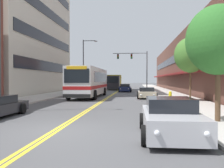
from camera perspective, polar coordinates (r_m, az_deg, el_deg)
The scene contains 17 objects.
ground_plane at distance 46.69m, azimuth 1.66°, elevation -1.48°, with size 240.00×240.00×0.00m, color #4C4C4F.
sidewalk_left at distance 47.77m, azimuth -7.34°, elevation -1.36°, with size 3.97×106.00×0.12m.
sidewalk_right at distance 46.79m, azimuth 10.85°, elevation -1.42°, with size 3.97×106.00×0.12m.
centre_line at distance 46.69m, azimuth 1.66°, elevation -1.48°, with size 0.34×106.00×0.01m.
storefront_row_right at distance 47.80m, azimuth 18.32°, elevation 3.92°, with size 9.10×68.00×9.00m.
city_bus at distance 28.95m, azimuth -5.14°, elevation 0.70°, with size 2.93×12.58×3.28m.
car_beige_parked_left_near at distance 41.71m, azimuth -4.86°, elevation -0.93°, with size 2.11×4.65×1.27m.
car_silver_parked_right_foreground at distance 9.05m, azimuth 13.19°, elevation -7.66°, with size 2.10×4.46×1.34m.
car_champagne_parked_right_mid at distance 27.23m, azimuth 7.91°, elevation -2.05°, with size 2.05×4.64×1.17m.
car_navy_moving_lead at distance 41.76m, azimuth 3.04°, elevation -0.92°, with size 2.06×4.65×1.30m.
box_truck at distance 50.03m, azimuth 0.49°, elevation 0.48°, with size 2.81×6.79×2.97m.
traffic_signal_mast at distance 47.96m, azimuth 5.46°, elevation 4.89°, with size 6.59×0.38×7.42m.
street_lamp_left_near at distance 17.15m, azimuth -23.38°, elevation 12.95°, with size 2.65×0.28×9.48m.
street_lamp_left_far at distance 40.35m, azimuth -6.12°, elevation 5.20°, with size 2.41×0.28×8.39m.
street_tree_right_near at distance 12.25m, azimuth 23.10°, elevation 9.18°, with size 2.85×2.85×5.21m.
street_tree_right_mid at distance 23.39m, azimuth 17.49°, elevation 6.33°, with size 2.87×2.87×5.65m.
fire_hydrant at distance 21.29m, azimuth 13.15°, elevation -2.84°, with size 0.34×0.26×0.92m.
Camera 1 is at (3.11, -9.54, 1.97)m, focal length 40.00 mm.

